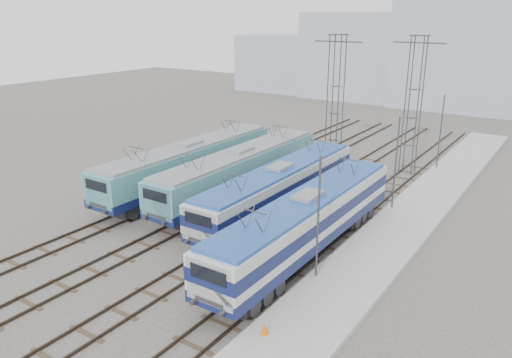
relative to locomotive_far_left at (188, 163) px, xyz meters
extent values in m
plane|color=#514C47|center=(6.75, -9.32, -2.32)|extent=(160.00, 160.00, 0.00)
cube|color=#9E9E99|center=(16.95, -1.32, -2.17)|extent=(4.00, 70.00, 0.30)
cube|color=#11194A|center=(0.00, 0.23, -0.90)|extent=(2.95, 18.66, 0.62)
cube|color=teal|center=(0.00, 0.23, 0.35)|extent=(2.90, 18.66, 1.87)
cube|color=teal|center=(0.00, -8.74, 0.16)|extent=(2.67, 0.73, 2.12)
cube|color=slate|center=(0.00, 0.23, 1.39)|extent=(2.67, 17.92, 0.21)
cube|color=#262628|center=(0.00, -5.99, -1.67)|extent=(2.18, 3.73, 0.70)
cube|color=#262628|center=(0.00, 6.45, -1.67)|extent=(2.18, 3.73, 0.70)
cube|color=#11194A|center=(4.50, 0.95, -0.91)|extent=(2.91, 18.41, 0.61)
cube|color=teal|center=(4.50, 0.95, 0.32)|extent=(2.86, 18.41, 1.84)
cube|color=teal|center=(4.50, -7.90, 0.13)|extent=(2.63, 0.72, 2.09)
cube|color=slate|center=(4.50, 0.95, 1.34)|extent=(2.63, 17.67, 0.20)
cube|color=#262628|center=(4.50, -5.19, -1.68)|extent=(2.15, 3.68, 0.69)
cube|color=#262628|center=(4.50, 7.08, -1.68)|extent=(2.15, 3.68, 0.69)
cube|color=#11194A|center=(9.00, -0.65, -0.97)|extent=(2.78, 17.56, 0.59)
cube|color=silver|center=(9.00, -0.65, 0.20)|extent=(2.73, 17.56, 1.76)
cube|color=#11194A|center=(9.00, -0.65, 0.15)|extent=(2.77, 17.58, 0.68)
cube|color=silver|center=(9.00, -9.09, 0.03)|extent=(2.51, 0.68, 1.99)
cube|color=#1F4693|center=(9.00, -0.65, 1.18)|extent=(2.51, 16.86, 0.20)
cube|color=#262628|center=(9.00, -6.51, -1.70)|extent=(2.05, 3.51, 0.66)
cube|color=#262628|center=(9.00, 5.20, -1.70)|extent=(2.05, 3.51, 0.66)
cube|color=#11194A|center=(13.50, -4.97, -0.92)|extent=(2.89, 18.23, 0.61)
cube|color=silver|center=(13.50, -4.97, 0.29)|extent=(2.84, 18.23, 1.82)
cube|color=#11194A|center=(13.50, -4.97, 0.24)|extent=(2.88, 18.25, 0.71)
cube|color=silver|center=(13.50, -13.73, 0.11)|extent=(2.61, 0.71, 2.07)
cube|color=#1F4693|center=(13.50, -4.97, 1.30)|extent=(2.61, 17.50, 0.20)
cube|color=#262628|center=(13.50, -11.05, -1.68)|extent=(2.13, 3.65, 0.68)
cube|color=#262628|center=(13.50, 1.10, -1.68)|extent=(2.13, 3.65, 0.68)
cylinder|color=#3F4247|center=(6.20, 12.13, 3.68)|extent=(0.10, 0.10, 12.00)
cylinder|color=#3F4247|center=(7.30, 12.13, 3.68)|extent=(0.10, 0.10, 12.00)
cylinder|color=#3F4247|center=(6.20, 13.23, 3.68)|extent=(0.10, 0.10, 12.00)
cylinder|color=#3F4247|center=(7.30, 13.23, 3.68)|extent=(0.10, 0.10, 12.00)
cube|color=#3F4247|center=(6.75, 12.68, 9.08)|extent=(4.50, 0.12, 0.12)
cylinder|color=#3F4247|center=(12.70, 14.13, 3.68)|extent=(0.10, 0.10, 12.00)
cylinder|color=#3F4247|center=(13.80, 14.13, 3.68)|extent=(0.10, 0.10, 12.00)
cylinder|color=#3F4247|center=(12.70, 15.23, 3.68)|extent=(0.10, 0.10, 12.00)
cylinder|color=#3F4247|center=(13.80, 15.23, 3.68)|extent=(0.10, 0.10, 12.00)
cube|color=#3F4247|center=(13.25, 14.68, 9.08)|extent=(4.50, 0.12, 0.12)
cylinder|color=#3F4247|center=(15.35, -7.32, 1.18)|extent=(0.12, 0.12, 7.00)
cylinder|color=#3F4247|center=(15.35, 4.68, 1.18)|extent=(0.12, 0.12, 7.00)
cylinder|color=#3F4247|center=(15.35, 16.68, 1.18)|extent=(0.12, 0.12, 7.00)
cone|color=#E85A03|center=(15.86, -13.23, -1.75)|extent=(0.34, 0.34, 0.54)
cube|color=#979DAA|center=(-7.25, 52.68, 4.68)|extent=(18.00, 12.00, 14.00)
cube|color=#939BB2|center=(10.75, 52.68, 6.68)|extent=(22.00, 14.00, 18.00)
cube|color=#939BB2|center=(-23.25, 52.68, 2.68)|extent=(14.00, 10.00, 10.00)
camera|label=1|loc=(25.96, -28.95, 11.38)|focal=35.00mm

